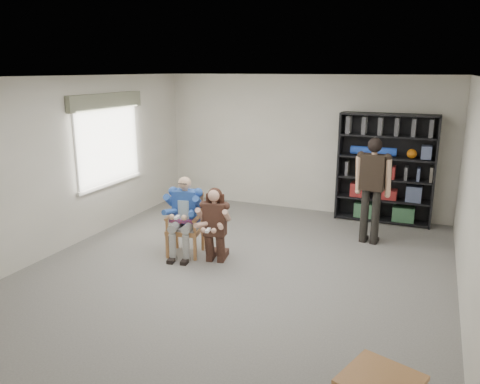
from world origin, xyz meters
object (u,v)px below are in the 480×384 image
at_px(armchair, 185,225).
at_px(seated_man, 185,216).
at_px(standing_man, 372,192).
at_px(bookshelf, 385,169).
at_px(kneeling_woman, 214,226).

relative_size(armchair, seated_man, 0.77).
bearing_deg(armchair, standing_man, 21.70).
height_order(seated_man, standing_man, standing_man).
xyz_separation_m(bookshelf, standing_man, (-0.08, -1.31, -0.15)).
bearing_deg(standing_man, bookshelf, 94.27).
relative_size(kneeling_woman, bookshelf, 0.56).
distance_m(seated_man, standing_man, 3.14).
height_order(armchair, standing_man, standing_man).
bearing_deg(seated_man, standing_man, 21.70).
xyz_separation_m(seated_man, bookshelf, (2.73, 2.97, 0.41)).
bearing_deg(armchair, kneeling_woman, -22.13).
relative_size(seated_man, standing_man, 0.71).
bearing_deg(standing_man, kneeling_woman, -131.57).
bearing_deg(kneeling_woman, seated_man, 157.87).
height_order(bookshelf, standing_man, bookshelf).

